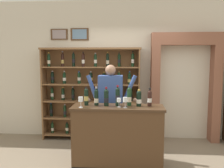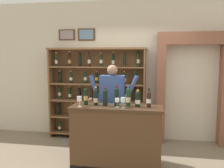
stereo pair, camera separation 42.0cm
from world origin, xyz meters
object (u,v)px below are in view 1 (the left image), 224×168
at_px(tasting_bottle_bianco, 106,97).
at_px(tasting_bottle_rosso, 150,98).
at_px(tasting_bottle_vin_santo, 139,98).
at_px(tasting_bottle_riserva, 129,96).
at_px(tasting_bottle_grappa, 96,97).
at_px(wine_shelf, 91,91).
at_px(tasting_bottle_chianti, 86,97).
at_px(wine_glass_spare, 119,101).
at_px(wine_glass_left, 125,100).
at_px(shopkeeper, 111,99).
at_px(tasting_bottle_super_tuscan, 118,96).
at_px(wine_glass_center, 81,100).
at_px(tasting_counter, 118,137).

bearing_deg(tasting_bottle_bianco, tasting_bottle_rosso, 3.18).
bearing_deg(tasting_bottle_vin_santo, tasting_bottle_riserva, 169.75).
xyz_separation_m(tasting_bottle_grappa, tasting_bottle_riserva, (0.54, 0.01, 0.02)).
bearing_deg(tasting_bottle_riserva, wine_shelf, 122.27).
height_order(tasting_bottle_chianti, tasting_bottle_rosso, tasting_bottle_chianti).
relative_size(wine_glass_spare, wine_glass_left, 0.87).
height_order(shopkeeper, tasting_bottle_grappa, shopkeeper).
height_order(wine_shelf, tasting_bottle_rosso, wine_shelf).
xyz_separation_m(wine_shelf, tasting_bottle_grappa, (0.30, -1.35, 0.09)).
relative_size(tasting_bottle_super_tuscan, tasting_bottle_riserva, 1.02).
bearing_deg(wine_glass_left, tasting_bottle_grappa, 161.99).
height_order(tasting_bottle_super_tuscan, wine_glass_center, tasting_bottle_super_tuscan).
bearing_deg(tasting_bottle_bianco, wine_glass_left, -20.39).
bearing_deg(tasting_bottle_rosso, tasting_bottle_bianco, -176.82).
bearing_deg(tasting_bottle_chianti, tasting_bottle_super_tuscan, 0.43).
distance_m(tasting_bottle_super_tuscan, wine_glass_left, 0.19).
bearing_deg(shopkeeper, tasting_bottle_riserva, -54.08).
bearing_deg(tasting_bottle_chianti, tasting_bottle_rosso, 0.86).
bearing_deg(tasting_bottle_grappa, wine_shelf, 102.72).
relative_size(tasting_counter, wine_glass_left, 8.94).
xyz_separation_m(wine_shelf, tasting_bottle_bianco, (0.47, -1.39, 0.09)).
relative_size(wine_shelf, wine_glass_spare, 14.93).
bearing_deg(tasting_bottle_bianco, wine_shelf, 108.80).
relative_size(wine_shelf, tasting_counter, 1.45).
distance_m(tasting_counter, tasting_bottle_vin_santo, 0.73).
bearing_deg(wine_shelf, shopkeeper, -59.89).
relative_size(tasting_bottle_bianco, wine_glass_spare, 2.15).
bearing_deg(tasting_bottle_riserva, tasting_bottle_grappa, -179.13).
relative_size(tasting_bottle_vin_santo, wine_glass_center, 1.61).
relative_size(shopkeeper, wine_glass_left, 10.06).
xyz_separation_m(tasting_counter, tasting_bottle_super_tuscan, (-0.00, 0.04, 0.67)).
relative_size(tasting_bottle_chianti, tasting_bottle_bianco, 0.98).
relative_size(tasting_bottle_bianco, tasting_bottle_vin_santo, 1.13).
bearing_deg(tasting_counter, tasting_bottle_grappa, 170.98).
height_order(tasting_counter, shopkeeper, shopkeeper).
height_order(tasting_bottle_vin_santo, wine_glass_center, tasting_bottle_vin_santo).
distance_m(shopkeeper, tasting_bottle_riserva, 0.61).
distance_m(wine_shelf, tasting_bottle_riserva, 1.59).
relative_size(tasting_counter, tasting_bottle_super_tuscan, 4.41).
xyz_separation_m(tasting_counter, tasting_bottle_vin_santo, (0.34, 0.04, 0.65)).
distance_m(wine_glass_center, wine_glass_left, 0.70).
bearing_deg(tasting_bottle_vin_santo, wine_glass_spare, -163.36).
height_order(tasting_bottle_riserva, wine_glass_left, tasting_bottle_riserva).
distance_m(tasting_counter, wine_glass_center, 0.87).
relative_size(tasting_bottle_riserva, wine_glass_spare, 2.30).
bearing_deg(tasting_counter, tasting_bottle_riserva, 19.14).
bearing_deg(wine_shelf, tasting_bottle_super_tuscan, -64.26).
bearing_deg(wine_glass_center, tasting_bottle_grappa, 40.66).
relative_size(tasting_bottle_rosso, wine_glass_center, 1.76).
relative_size(wine_shelf, wine_glass_center, 12.65).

